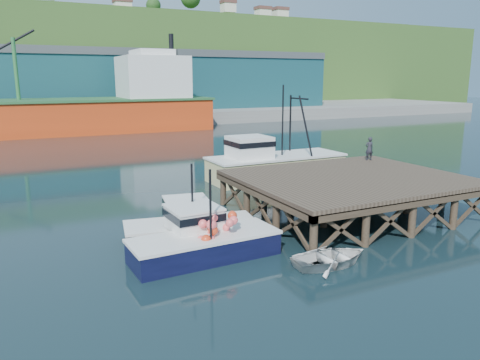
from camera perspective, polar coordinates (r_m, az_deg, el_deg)
ground at (r=24.45m, az=2.93°, el=-5.58°), size 300.00×300.00×0.00m
wharf at (r=26.83m, az=13.49°, el=0.01°), size 12.00×10.00×2.62m
far_quay at (r=91.23m, az=-19.15°, el=7.63°), size 160.00×40.00×2.00m
warehouse_mid at (r=86.04m, az=-18.98°, el=11.07°), size 28.00×16.00×9.00m
warehouse_right at (r=94.79m, az=-0.34°, el=11.79°), size 30.00×16.00×9.00m
cargo_ship at (r=68.48m, az=-23.96°, el=7.82°), size 55.50×10.00×13.75m
hillside at (r=120.87m, az=-21.39°, el=13.23°), size 220.00×50.00×22.00m
boat_navy at (r=20.21m, az=-4.68°, el=-7.13°), size 6.46×3.54×3.98m
boat_black at (r=22.50m, az=-6.14°, el=-5.39°), size 6.41×5.33×3.78m
trawler at (r=35.26m, az=4.15°, el=2.42°), size 10.52×3.88×7.01m
dinghy at (r=19.72m, az=11.04°, el=-9.23°), size 3.42×2.48×0.70m
dockworker at (r=32.29m, az=15.48°, el=3.70°), size 0.63×0.48×1.55m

